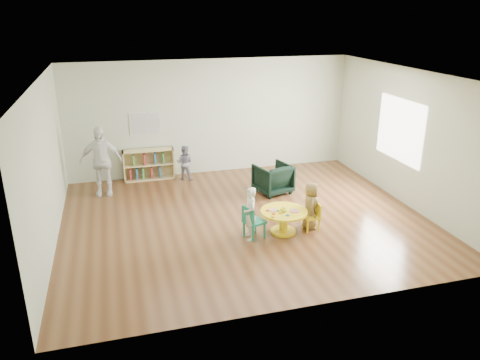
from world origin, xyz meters
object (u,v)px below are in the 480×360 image
Objects in this scene: kid_chair_left at (252,221)px; toddler at (185,163)px; activity_table at (284,217)px; child_left at (250,214)px; adult_caretaker at (101,161)px; bookshelf at (148,164)px; kid_chair_right at (314,216)px; armchair at (273,179)px; child_right at (311,206)px.

toddler is (-0.67, 3.39, 0.09)m from kid_chair_left.
activity_table is 0.70m from child_left.
activity_table is at bearing -34.73° from adult_caretaker.
bookshelf reaches higher than activity_table.
kid_chair_right is 0.62× the size of toddler.
armchair reaches higher than kid_chair_left.
adult_caretaker is at bearing 69.61° from child_right.
kid_chair_right is at bearing -4.60° from activity_table.
child_left is (-0.67, -0.09, 0.19)m from activity_table.
activity_table is at bearing -59.14° from bookshelf.
bookshelf is at bearing -48.64° from armchair.
kid_chair_left reaches higher than kid_chair_right.
child_right is 0.58× the size of adult_caretaker.
toddler is (-1.85, 3.27, -0.03)m from child_right.
adult_caretaker reaches higher than armchair.
kid_chair_left is at bearing 45.13° from armchair.
activity_table is at bearing 60.17° from armchair.
kid_chair_left is at bearing 125.53° from toddler.
armchair is at bearing 129.85° from kid_chair_left.
kid_chair_right is 1.99m from armchair.
toddler is (0.85, -0.27, 0.06)m from bookshelf.
kid_chair_left is 0.63× the size of child_left.
bookshelf is at bearing -179.00° from kid_chair_left.
adult_caretaker is at bearing -159.95° from kid_chair_left.
kid_chair_right is 0.44× the size of bookshelf.
child_right is (2.70, -3.54, 0.08)m from bookshelf.
adult_caretaker is at bearing 56.89° from kid_chair_right.
bookshelf is at bearing 53.46° from child_right.
kid_chair_left is at bearing 111.91° from child_right.
child_right is at bearing 76.25° from armchair.
kid_chair_left is 0.73× the size of toddler.
kid_chair_left is at bearing 95.15° from kid_chair_right.
child_left is (-0.05, -0.02, 0.16)m from kid_chair_left.
bookshelf is 1.41× the size of toddler.
adult_caretaker is (-3.67, 0.90, 0.44)m from armchair.
child_left is 3.88m from adult_caretaker.
toddler is (-1.88, 3.37, 0.14)m from kid_chair_right.
activity_table is 1.40× the size of kid_chair_left.
toddler is at bearing -54.50° from armchair.
armchair is 0.47× the size of adult_caretaker.
child_right reaches higher than kid_chair_left.
activity_table is 0.72× the size of bookshelf.
toddler is (-0.63, 3.41, -0.06)m from child_left.
activity_table is 0.56× the size of adult_caretaker.
adult_caretaker is (-2.58, 2.90, 0.44)m from kid_chair_left.
kid_chair_left is 1.18× the size of kid_chair_right.
bookshelf is (-1.52, 3.66, 0.03)m from kid_chair_left.
child_left is at bearing 124.69° from toddler.
activity_table is at bearing 89.59° from kid_chair_right.
armchair is 2.33m from child_left.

